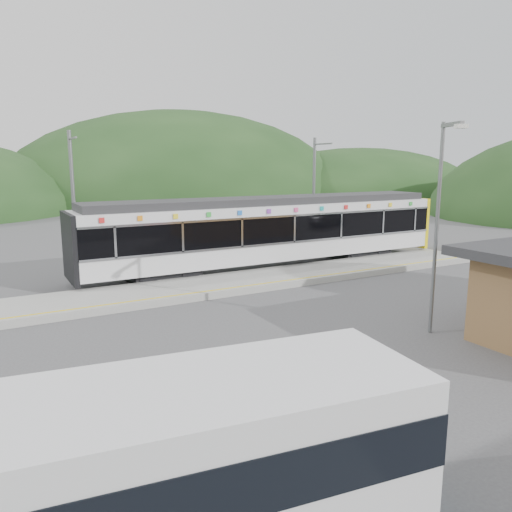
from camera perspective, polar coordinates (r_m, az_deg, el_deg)
ground at (r=20.50m, az=4.61°, el=-5.00°), size 120.00×120.00×0.00m
hills at (r=28.23m, az=9.06°, el=-0.79°), size 146.00×149.00×26.00m
platform at (r=23.19m, az=0.06°, el=-2.75°), size 26.00×3.20×0.30m
yellow_line at (r=22.06m, az=1.72°, el=-3.04°), size 26.00×0.10×0.01m
train at (r=26.33m, az=1.73°, el=3.08°), size 20.44×3.01×3.74m
catenary_mast_west at (r=25.31m, az=-20.10°, el=5.76°), size 0.18×1.80×7.00m
catenary_mast_east at (r=30.84m, az=6.65°, el=7.07°), size 0.18×1.80×7.00m
lamp_post at (r=16.69m, az=20.40°, el=4.78°), size 0.52×1.22×6.73m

